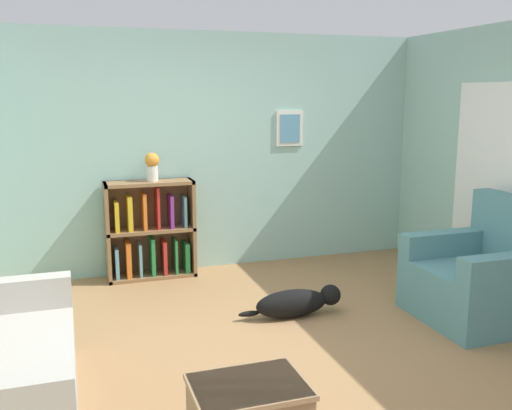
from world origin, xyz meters
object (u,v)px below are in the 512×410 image
Objects in this scene: bookshelf at (150,232)px; recliner_chair at (483,278)px; dog at (297,302)px; vase at (152,165)px.

recliner_chair reaches higher than bookshelf.
dog is at bearing -55.45° from bookshelf.
recliner_chair is at bearing -38.80° from bookshelf.
dog is at bearing -56.31° from vase.
bookshelf is 1.91m from dog.
bookshelf is at bearing 157.85° from vase.
dog is (-1.52, 0.54, -0.24)m from recliner_chair.
bookshelf is 3.32m from recliner_chair.
recliner_chair is at bearing -19.43° from dog.
vase reaches higher than dog.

